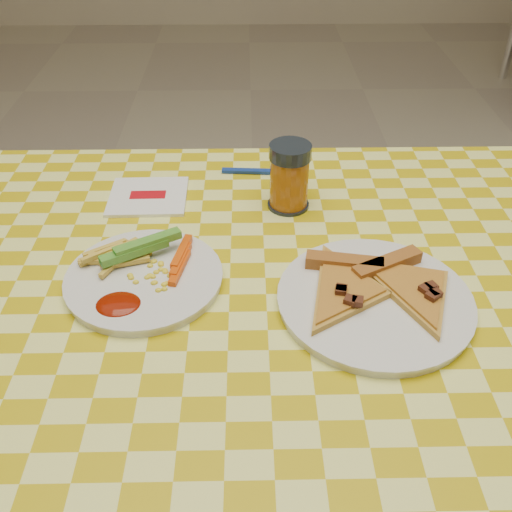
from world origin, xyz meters
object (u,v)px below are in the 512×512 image
object	(u,v)px
plate_left	(144,280)
drink_glass	(289,177)
table	(266,331)
plate_right	(374,302)

from	to	relation	value
plate_left	drink_glass	xyz separation A→B (m)	(0.22, 0.20, 0.05)
table	plate_left	size ratio (longest dim) A/B	5.84
plate_left	plate_right	distance (m)	0.32
table	plate_right	xyz separation A→B (m)	(0.15, -0.02, 0.08)
table	plate_left	world-z (taller)	plate_left
plate_right	drink_glass	bearing A→B (deg)	112.02
plate_right	drink_glass	xyz separation A→B (m)	(-0.10, 0.25, 0.05)
plate_right	drink_glass	distance (m)	0.28
plate_left	drink_glass	size ratio (longest dim) A/B	1.92
table	plate_left	distance (m)	0.19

